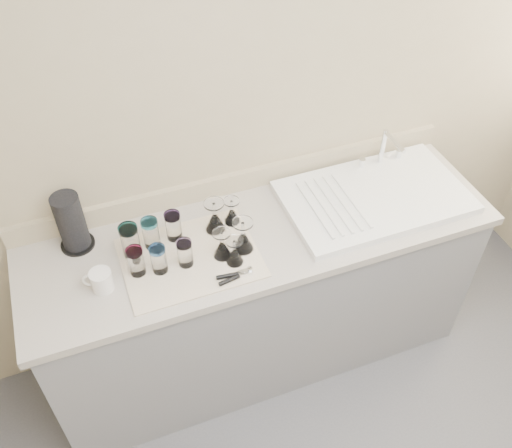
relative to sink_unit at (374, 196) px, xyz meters
name	(u,v)px	position (x,y,z in m)	size (l,w,h in m)	color
room_envelope	(470,392)	(-0.55, -1.20, 0.64)	(3.54, 3.50, 2.52)	#4A4A4E
counter_unit	(260,295)	(-0.55, 0.00, -0.47)	(2.06, 0.62, 0.90)	slate
sink_unit	(374,196)	(0.00, 0.00, 0.00)	(0.82, 0.50, 0.22)	white
dish_towel	(190,258)	(-0.88, -0.05, -0.02)	(0.55, 0.42, 0.01)	silver
tumbler_teal	(130,241)	(-1.09, 0.05, 0.07)	(0.08, 0.08, 0.15)	white
tumbler_cyan	(151,233)	(-1.01, 0.07, 0.06)	(0.07, 0.07, 0.14)	white
tumbler_purple	(173,226)	(-0.91, 0.08, 0.06)	(0.07, 0.07, 0.13)	white
tumbler_magenta	(136,261)	(-1.10, -0.05, 0.06)	(0.07, 0.07, 0.13)	white
tumbler_blue	(159,259)	(-1.01, -0.07, 0.05)	(0.06, 0.06, 0.13)	white
tumbler_lavender	(185,253)	(-0.91, -0.08, 0.05)	(0.06, 0.06, 0.12)	white
goblet_back_left	(215,220)	(-0.73, 0.07, 0.04)	(0.09, 0.09, 0.15)	white
goblet_back_right	(232,215)	(-0.65, 0.09, 0.03)	(0.07, 0.07, 0.12)	white
goblet_front_left	(222,248)	(-0.75, -0.09, 0.03)	(0.07, 0.07, 0.13)	white
goblet_front_right	(243,240)	(-0.66, -0.08, 0.04)	(0.09, 0.09, 0.15)	white
goblet_extra	(235,255)	(-0.72, -0.14, 0.03)	(0.07, 0.07, 0.12)	white
can_opener	(235,276)	(-0.75, -0.22, 0.00)	(0.14, 0.05, 0.02)	silver
white_mug	(101,280)	(-1.24, -0.08, 0.02)	(0.13, 0.11, 0.09)	silver
paper_towel_roll	(71,223)	(-1.30, 0.19, 0.11)	(0.14, 0.14, 0.26)	black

